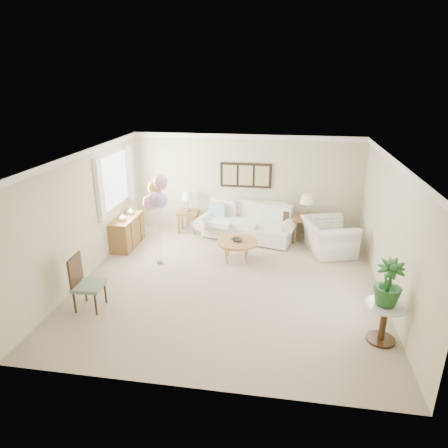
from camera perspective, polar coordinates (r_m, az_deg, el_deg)
name	(u,v)px	position (r m, az deg, el deg)	size (l,w,h in m)	color
ground_plane	(229,282)	(8.27, 0.70, -8.36)	(6.00, 6.00, 0.00)	tan
room_shell	(224,205)	(7.72, 0.05, 2.68)	(6.04, 6.04, 2.60)	beige
wall_art_triptych	(246,175)	(10.48, 3.14, 6.97)	(1.35, 0.06, 0.65)	black
sofa	(249,224)	(10.36, 3.52, -0.05)	(2.73, 1.48, 0.92)	#F0E6CE
end_table_left	(188,214)	(10.74, -5.16, 1.38)	(0.54, 0.49, 0.59)	brown
end_table_right	(305,220)	(10.28, 11.52, 0.52)	(0.61, 0.55, 0.66)	brown
lamp_left	(187,196)	(10.59, -5.25, 4.02)	(0.31, 0.31, 0.55)	gray
lamp_right	(307,200)	(10.11, 11.74, 3.43)	(0.33, 0.33, 0.58)	gray
coffee_table	(237,243)	(9.05, 1.90, -2.66)	(0.93, 0.93, 0.47)	#A7723D
decor_bowl	(237,240)	(9.03, 1.87, -2.27)	(0.24, 0.24, 0.06)	#282320
armchair	(329,237)	(9.78, 14.71, -1.80)	(1.21, 1.06, 0.79)	#F0E6CE
side_table	(385,313)	(6.84, 21.97, -11.75)	(0.62, 0.62, 0.67)	silver
potted_plant	(388,283)	(6.57, 22.44, -7.81)	(0.42, 0.42, 0.75)	#1C471A
accent_chair	(84,282)	(7.62, -19.33, -7.78)	(0.53, 0.53, 1.02)	gray
credenza	(127,232)	(10.14, -13.63, -1.06)	(0.46, 1.20, 0.74)	brown
vase_white	(123,217)	(9.77, -14.24, 0.97)	(0.17, 0.17, 0.18)	white
vase_sage	(131,211)	(10.20, -13.21, 1.83)	(0.16, 0.16, 0.17)	beige
balloon_cluster	(156,195)	(8.60, -9.67, 4.08)	(0.55, 0.53, 2.05)	gray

